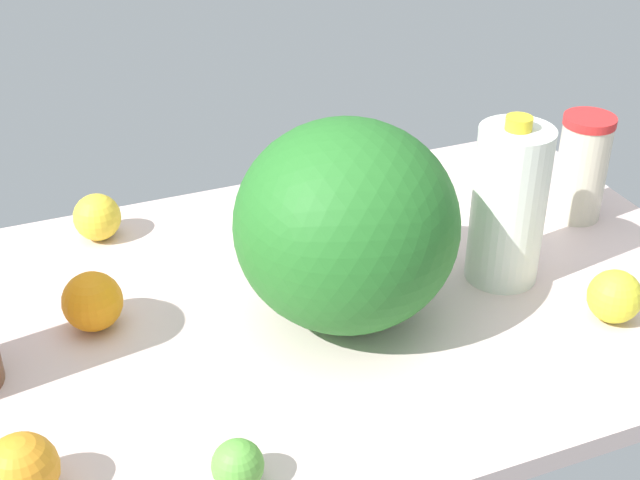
{
  "coord_description": "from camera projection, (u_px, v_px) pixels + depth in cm",
  "views": [
    {
      "loc": [
        -39.04,
        -96.45,
        76.31
      ],
      "look_at": [
        0.0,
        0.0,
        13.0
      ],
      "focal_mm": 50.0,
      "sensor_mm": 36.0,
      "label": 1
    }
  ],
  "objects": [
    {
      "name": "lemon_far_back",
      "position": [
        615.0,
        296.0,
        1.21
      ],
      "size": [
        7.44,
        7.44,
        7.44
      ],
      "primitive_type": "sphere",
      "color": "yellow",
      "rests_on": "countertop"
    },
    {
      "name": "tumbler_cup",
      "position": [
        582.0,
        167.0,
        1.43
      ],
      "size": [
        8.27,
        8.27,
        17.71
      ],
      "color": "beige",
      "rests_on": "countertop"
    },
    {
      "name": "lime_by_jug",
      "position": [
        238.0,
        465.0,
        0.96
      ],
      "size": [
        5.79,
        5.79,
        5.79
      ],
      "primitive_type": "sphere",
      "color": "#5DAB3F",
      "rests_on": "countertop"
    },
    {
      "name": "orange_loose",
      "position": [
        22.0,
        470.0,
        0.94
      ],
      "size": [
        7.98,
        7.98,
        7.98
      ],
      "primitive_type": "sphere",
      "color": "orange",
      "rests_on": "countertop"
    },
    {
      "name": "orange_beside_bowl",
      "position": [
        92.0,
        301.0,
        1.2
      ],
      "size": [
        8.21,
        8.21,
        8.21
      ],
      "primitive_type": "sphere",
      "color": "orange",
      "rests_on": "countertop"
    },
    {
      "name": "watermelon",
      "position": [
        346.0,
        225.0,
        1.17
      ],
      "size": [
        29.95,
        29.95,
        28.37
      ],
      "primitive_type": "ellipsoid",
      "color": "#277027",
      "rests_on": "countertop"
    },
    {
      "name": "lemon_near_front",
      "position": [
        97.0,
        217.0,
        1.4
      ],
      "size": [
        7.47,
        7.47,
        7.47
      ],
      "primitive_type": "sphere",
      "color": "yellow",
      "rests_on": "countertop"
    },
    {
      "name": "milk_jug",
      "position": [
        509.0,
        205.0,
        1.26
      ],
      "size": [
        10.6,
        10.6,
        25.42
      ],
      "color": "white",
      "rests_on": "countertop"
    },
    {
      "name": "countertop",
      "position": [
        320.0,
        308.0,
        1.28
      ],
      "size": [
        120.0,
        76.0,
        3.0
      ],
      "primitive_type": "cube",
      "color": "beige",
      "rests_on": "ground"
    }
  ]
}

